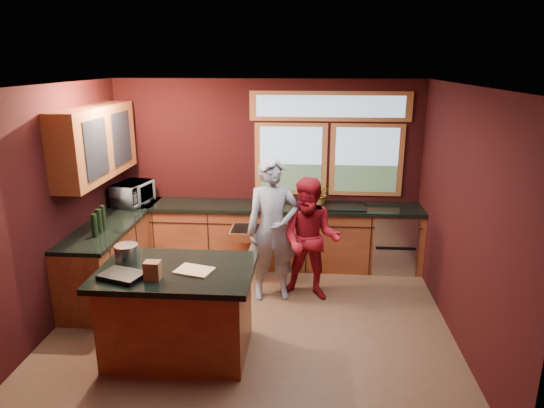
# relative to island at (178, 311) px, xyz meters

# --- Properties ---
(floor) EXTENTS (4.50, 4.50, 0.00)m
(floor) POSITION_rel_island_xyz_m (0.69, 0.66, -0.48)
(floor) COLOR brown
(floor) RESTS_ON ground
(room_shell) EXTENTS (4.52, 4.02, 2.71)m
(room_shell) POSITION_rel_island_xyz_m (0.10, 0.98, 1.32)
(room_shell) COLOR black
(room_shell) RESTS_ON ground
(back_counter) EXTENTS (4.50, 0.64, 0.93)m
(back_counter) POSITION_rel_island_xyz_m (0.89, 2.35, -0.01)
(back_counter) COLOR #602416
(back_counter) RESTS_ON floor
(left_counter) EXTENTS (0.64, 2.30, 0.93)m
(left_counter) POSITION_rel_island_xyz_m (-1.26, 1.51, -0.01)
(left_counter) COLOR #602416
(left_counter) RESTS_ON floor
(island) EXTENTS (1.55, 1.05, 0.95)m
(island) POSITION_rel_island_xyz_m (0.00, 0.00, 0.00)
(island) COLOR #602416
(island) RESTS_ON floor
(person_grey) EXTENTS (0.74, 0.56, 1.82)m
(person_grey) POSITION_rel_island_xyz_m (0.87, 1.32, 0.43)
(person_grey) COLOR slate
(person_grey) RESTS_ON floor
(person_red) EXTENTS (0.87, 0.74, 1.58)m
(person_red) POSITION_rel_island_xyz_m (1.35, 1.34, 0.31)
(person_red) COLOR maroon
(person_red) RESTS_ON floor
(microwave) EXTENTS (0.51, 0.66, 0.33)m
(microwave) POSITION_rel_island_xyz_m (-1.23, 2.23, 0.61)
(microwave) COLOR #999999
(microwave) RESTS_ON left_counter
(potted_plant) EXTENTS (0.31, 0.27, 0.34)m
(potted_plant) POSITION_rel_island_xyz_m (1.49, 2.41, 0.62)
(potted_plant) COLOR #999999
(potted_plant) RESTS_ON back_counter
(paper_towel) EXTENTS (0.12, 0.12, 0.28)m
(paper_towel) POSITION_rel_island_xyz_m (0.80, 2.36, 0.59)
(paper_towel) COLOR white
(paper_towel) RESTS_ON back_counter
(cutting_board) EXTENTS (0.41, 0.34, 0.02)m
(cutting_board) POSITION_rel_island_xyz_m (0.20, -0.05, 0.48)
(cutting_board) COLOR tan
(cutting_board) RESTS_ON island
(stock_pot) EXTENTS (0.24, 0.24, 0.18)m
(stock_pot) POSITION_rel_island_xyz_m (-0.55, 0.15, 0.56)
(stock_pot) COLOR #A5A5AA
(stock_pot) RESTS_ON island
(paper_bag) EXTENTS (0.15, 0.12, 0.18)m
(paper_bag) POSITION_rel_island_xyz_m (-0.15, -0.25, 0.56)
(paper_bag) COLOR brown
(paper_bag) RESTS_ON island
(black_tray) EXTENTS (0.47, 0.39, 0.05)m
(black_tray) POSITION_rel_island_xyz_m (-0.45, -0.25, 0.49)
(black_tray) COLOR black
(black_tray) RESTS_ON island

